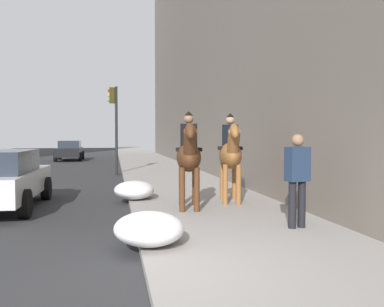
{
  "coord_description": "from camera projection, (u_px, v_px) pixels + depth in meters",
  "views": [
    {
      "loc": [
        -5.21,
        0.37,
        1.79
      ],
      "look_at": [
        4.0,
        -1.32,
        1.4
      ],
      "focal_mm": 39.93,
      "sensor_mm": 36.0,
      "label": 1
    }
  ],
  "objects": [
    {
      "name": "snow_pile_far",
      "position": [
        134.0,
        190.0,
        11.27
      ],
      "size": [
        1.37,
        1.06,
        0.47
      ],
      "primitive_type": "ellipsoid",
      "color": "white",
      "rests_on": "sidewalk_slab"
    },
    {
      "name": "mounted_horse_near",
      "position": [
        189.0,
        155.0,
        9.7
      ],
      "size": [
        2.15,
        0.77,
        2.24
      ],
      "rotation": [
        0.0,
        0.0,
        3.0
      ],
      "color": "#4C2B16",
      "rests_on": "sidewalk_slab"
    },
    {
      "name": "mounted_horse_far",
      "position": [
        231.0,
        154.0,
        10.61
      ],
      "size": [
        2.14,
        0.81,
        2.24
      ],
      "rotation": [
        0.0,
        0.0,
        2.97
      ],
      "color": "brown",
      "rests_on": "sidewalk_slab"
    },
    {
      "name": "car_near_lane",
      "position": [
        70.0,
        150.0,
        31.01
      ],
      "size": [
        4.39,
        1.92,
        1.44
      ],
      "rotation": [
        0.0,
        0.0,
        3.15
      ],
      "color": "black",
      "rests_on": "ground"
    },
    {
      "name": "car_mid_lane",
      "position": [
        1.0,
        178.0,
        10.34
      ],
      "size": [
        4.48,
        1.9,
        1.44
      ],
      "rotation": [
        0.0,
        0.0,
        -0.01
      ],
      "color": "silver",
      "rests_on": "ground"
    },
    {
      "name": "pedestrian_greeting",
      "position": [
        297.0,
        174.0,
        7.69
      ],
      "size": [
        0.33,
        0.44,
        1.7
      ],
      "rotation": [
        0.0,
        0.0,
        0.19
      ],
      "color": "black",
      "rests_on": "sidewalk_slab"
    },
    {
      "name": "snow_pile_near",
      "position": [
        149.0,
        228.0,
        6.57
      ],
      "size": [
        1.4,
        1.08,
        0.48
      ],
      "primitive_type": "ellipsoid",
      "color": "white",
      "rests_on": "sidewalk_slab"
    },
    {
      "name": "traffic_light_near_curb",
      "position": [
        114.0,
        116.0,
        19.18
      ],
      "size": [
        0.2,
        0.44,
        4.01
      ],
      "color": "black",
      "rests_on": "ground"
    },
    {
      "name": "sidewalk_slab",
      "position": [
        289.0,
        267.0,
        5.6
      ],
      "size": [
        120.0,
        3.77,
        0.12
      ],
      "primitive_type": "cube",
      "color": "gray",
      "rests_on": "ground"
    }
  ]
}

